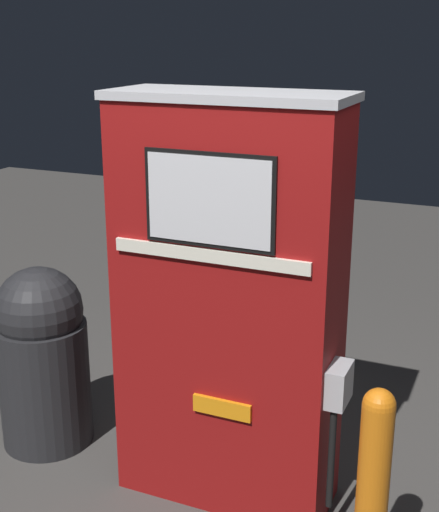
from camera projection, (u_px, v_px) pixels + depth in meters
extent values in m
plane|color=#423F3D|center=(211.00, 512.00, 3.52)|extent=(14.00, 14.00, 0.00)
cube|color=maroon|center=(228.00, 394.00, 3.54)|extent=(1.06, 0.42, 1.09)
cube|color=maroon|center=(229.00, 200.00, 3.24)|extent=(1.06, 0.42, 0.89)
cube|color=#B7B7BC|center=(229.00, 95.00, 3.10)|extent=(1.09, 0.45, 0.04)
cube|color=black|center=(209.00, 200.00, 3.04)|extent=(0.61, 0.01, 0.42)
cube|color=silver|center=(208.00, 201.00, 3.03)|extent=(0.57, 0.01, 0.38)
cube|color=silver|center=(209.00, 256.00, 3.11)|extent=(0.93, 0.02, 0.06)
cube|color=orange|center=(222.00, 408.00, 3.31)|extent=(0.29, 0.02, 0.08)
cube|color=#B7B7BC|center=(339.00, 384.00, 3.18)|extent=(0.09, 0.19, 0.18)
cylinder|color=black|center=(331.00, 458.00, 3.23)|extent=(0.03, 0.03, 0.51)
cylinder|color=orange|center=(372.00, 503.00, 2.88)|extent=(0.13, 0.13, 0.90)
sphere|color=orange|center=(379.00, 405.00, 2.75)|extent=(0.13, 0.13, 0.13)
cylinder|color=#232326|center=(45.00, 383.00, 4.05)|extent=(0.51, 0.51, 0.72)
sphere|color=#232326|center=(39.00, 310.00, 3.91)|extent=(0.49, 0.49, 0.49)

